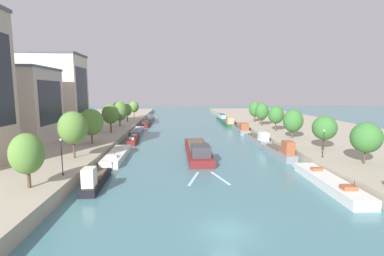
# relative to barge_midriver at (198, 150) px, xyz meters

# --- Properties ---
(ground_plane) EXTENTS (400.00, 400.00, 0.00)m
(ground_plane) POSITION_rel_barge_midriver_xyz_m (0.16, -28.15, -0.97)
(ground_plane) COLOR teal
(quay_left) EXTENTS (36.00, 170.00, 1.65)m
(quay_left) POSITION_rel_barge_midriver_xyz_m (-34.49, 26.85, -0.15)
(quay_left) COLOR #A89E89
(quay_left) RESTS_ON ground
(quay_right) EXTENTS (36.00, 170.00, 1.65)m
(quay_right) POSITION_rel_barge_midriver_xyz_m (34.81, 26.85, -0.15)
(quay_right) COLOR #A89E89
(quay_right) RESTS_ON ground
(barge_midriver) EXTENTS (4.08, 21.10, 3.11)m
(barge_midriver) POSITION_rel_barge_midriver_xyz_m (0.00, 0.00, 0.00)
(barge_midriver) COLOR maroon
(barge_midriver) RESTS_ON ground
(wake_behind_barge) EXTENTS (5.60, 5.87, 0.03)m
(wake_behind_barge) POSITION_rel_barge_midriver_xyz_m (0.16, -13.71, -0.96)
(wake_behind_barge) COLOR silver
(wake_behind_barge) RESTS_ON ground
(moored_boat_left_upstream) EXTENTS (2.12, 10.18, 3.15)m
(moored_boat_left_upstream) POSITION_rel_barge_midriver_xyz_m (-14.22, -16.03, -0.08)
(moored_boat_left_upstream) COLOR black
(moored_boat_left_upstream) RESTS_ON ground
(moored_boat_left_far) EXTENTS (3.12, 14.66, 2.25)m
(moored_boat_left_far) POSITION_rel_barge_midriver_xyz_m (-14.51, -1.51, -0.37)
(moored_boat_left_far) COLOR silver
(moored_boat_left_far) RESTS_ON ground
(moored_boat_left_end) EXTENTS (2.23, 11.04, 2.24)m
(moored_boat_left_end) POSITION_rel_barge_midriver_xyz_m (-13.99, 14.33, -0.37)
(moored_boat_left_end) COLOR maroon
(moored_boat_left_end) RESTS_ON ground
(moored_boat_left_midway) EXTENTS (2.83, 13.10, 2.26)m
(moored_boat_left_midway) POSITION_rel_barge_midriver_xyz_m (-14.87, 28.70, -0.37)
(moored_boat_left_midway) COLOR gray
(moored_boat_left_midway) RESTS_ON ground
(moored_boat_left_lone) EXTENTS (2.66, 14.61, 2.18)m
(moored_boat_left_lone) POSITION_rel_barge_midriver_xyz_m (-14.28, 45.33, -0.40)
(moored_boat_left_lone) COLOR maroon
(moored_boat_left_lone) RESTS_ON ground
(moored_boat_left_gap_after) EXTENTS (2.39, 12.18, 2.59)m
(moored_boat_left_gap_after) POSITION_rel_barge_midriver_xyz_m (-13.96, 61.63, 0.11)
(moored_boat_left_gap_after) COLOR gray
(moored_boat_left_gap_after) RESTS_ON ground
(moored_boat_right_lone) EXTENTS (3.39, 15.73, 2.24)m
(moored_boat_right_lone) POSITION_rel_barge_midriver_xyz_m (15.00, -17.83, -0.38)
(moored_boat_right_lone) COLOR silver
(moored_boat_right_lone) RESTS_ON ground
(moored_boat_right_far) EXTENTS (2.49, 12.19, 3.52)m
(moored_boat_right_far) POSITION_rel_barge_midriver_xyz_m (14.82, -2.23, 0.06)
(moored_boat_right_far) COLOR gray
(moored_boat_right_far) RESTS_ON ground
(moored_boat_right_second) EXTENTS (2.78, 12.65, 3.07)m
(moored_boat_right_second) POSITION_rel_barge_midriver_xyz_m (14.74, 10.93, -0.00)
(moored_boat_right_second) COLOR gray
(moored_boat_right_second) RESTS_ON ground
(moored_boat_right_gap_after) EXTENTS (3.41, 14.98, 3.23)m
(moored_boat_right_gap_after) POSITION_rel_barge_midriver_xyz_m (14.96, 27.68, 0.01)
(moored_boat_right_gap_after) COLOR gray
(moored_boat_right_gap_after) RESTS_ON ground
(moored_boat_right_upstream) EXTENTS (2.78, 13.81, 3.19)m
(moored_boat_right_upstream) POSITION_rel_barge_midriver_xyz_m (14.21, 43.44, -0.04)
(moored_boat_right_upstream) COLOR #235633
(moored_boat_right_upstream) RESTS_ON ground
(moored_boat_right_end) EXTENTS (2.45, 12.08, 2.85)m
(moored_boat_right_end) POSITION_rel_barge_midriver_xyz_m (14.61, 58.50, 0.22)
(moored_boat_right_end) COLOR #235633
(moored_boat_right_end) RESTS_ON ground
(tree_left_nearest) EXTENTS (3.44, 3.44, 5.92)m
(tree_left_nearest) POSITION_rel_barge_midriver_xyz_m (-19.78, -20.79, 4.39)
(tree_left_nearest) COLOR brown
(tree_left_nearest) RESTS_ON quay_left
(tree_left_second) EXTENTS (4.32, 4.32, 7.24)m
(tree_left_second) POSITION_rel_barge_midriver_xyz_m (-19.72, -7.58, 5.41)
(tree_left_second) COLOR brown
(tree_left_second) RESTS_ON quay_left
(tree_left_far) EXTENTS (4.63, 4.63, 6.87)m
(tree_left_far) POSITION_rel_barge_midriver_xyz_m (-20.50, 4.27, 4.95)
(tree_left_far) COLOR brown
(tree_left_far) RESTS_ON quay_left
(tree_left_distant) EXTENTS (4.18, 4.18, 7.06)m
(tree_left_distant) POSITION_rel_barge_midriver_xyz_m (-20.09, 18.78, 5.30)
(tree_left_distant) COLOR brown
(tree_left_distant) RESTS_ON quay_left
(tree_left_past_mid) EXTENTS (4.54, 4.54, 7.32)m
(tree_left_past_mid) POSITION_rel_barge_midriver_xyz_m (-20.39, 31.58, 5.11)
(tree_left_past_mid) COLOR brown
(tree_left_past_mid) RESTS_ON quay_left
(tree_left_by_lamp) EXTENTS (3.21, 3.21, 5.98)m
(tree_left_by_lamp) POSITION_rel_barge_midriver_xyz_m (-20.35, 44.23, 4.56)
(tree_left_by_lamp) COLOR brown
(tree_left_by_lamp) RESTS_ON quay_left
(tree_left_third) EXTENTS (3.77, 3.77, 6.41)m
(tree_left_third) POSITION_rel_barge_midriver_xyz_m (-20.01, 57.79, 4.90)
(tree_left_third) COLOR brown
(tree_left_third) RESTS_ON quay_left
(tree_right_past_mid) EXTENTS (4.11, 4.11, 5.95)m
(tree_right_past_mid) POSITION_rel_barge_midriver_xyz_m (22.67, -13.65, 4.45)
(tree_right_past_mid) COLOR brown
(tree_right_past_mid) RESTS_ON quay_right
(tree_right_third) EXTENTS (4.14, 4.14, 5.99)m
(tree_right_third) POSITION_rel_barge_midriver_xyz_m (22.00, -3.98, 4.54)
(tree_right_third) COLOR brown
(tree_right_third) RESTS_ON quay_right
(tree_right_nearest) EXTENTS (4.27, 4.27, 6.30)m
(tree_right_nearest) POSITION_rel_barge_midriver_xyz_m (21.61, 8.02, 4.50)
(tree_right_nearest) COLOR brown
(tree_right_nearest) RESTS_ON quay_right
(tree_right_far) EXTENTS (3.91, 3.91, 6.46)m
(tree_right_far) POSITION_rel_barge_midriver_xyz_m (21.81, 18.76, 4.86)
(tree_right_far) COLOR brown
(tree_right_far) RESTS_ON quay_right
(tree_right_second) EXTENTS (3.92, 3.92, 6.73)m
(tree_right_second) POSITION_rel_barge_midriver_xyz_m (21.90, 30.50, 4.92)
(tree_right_second) COLOR brown
(tree_right_second) RESTS_ON quay_right
(tree_right_end_of_row) EXTENTS (3.96, 3.96, 6.82)m
(tree_right_end_of_row) POSITION_rel_barge_midriver_xyz_m (22.66, 40.27, 4.94)
(tree_right_end_of_row) COLOR brown
(tree_right_end_of_row) RESTS_ON quay_right
(lamppost_left_bank) EXTENTS (0.28, 0.28, 4.58)m
(lamppost_left_bank) POSITION_rel_barge_midriver_xyz_m (-17.99, -16.49, 3.19)
(lamppost_left_bank) COLOR black
(lamppost_left_bank) RESTS_ON quay_left
(lamppost_right_bank) EXTENTS (0.28, 0.28, 4.35)m
(lamppost_right_bank) POSITION_rel_barge_midriver_xyz_m (18.75, -9.68, 3.07)
(lamppost_right_bank) COLOR black
(lamppost_right_bank) RESTS_ON quay_right
(building_left_middle) EXTENTS (11.64, 13.03, 15.00)m
(building_left_middle) POSITION_rel_barge_midriver_xyz_m (-34.80, 7.19, 8.20)
(building_left_middle) COLOR #BCB2A8
(building_left_middle) RESTS_ON quay_left
(building_left_tall) EXTENTS (14.09, 10.69, 19.60)m
(building_left_tall) POSITION_rel_barge_midriver_xyz_m (-34.80, 22.90, 10.50)
(building_left_tall) COLOR beige
(building_left_tall) RESTS_ON quay_left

